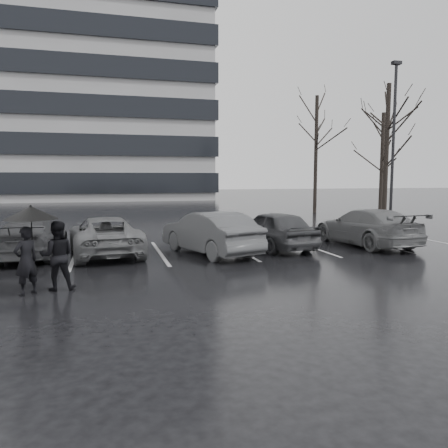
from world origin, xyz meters
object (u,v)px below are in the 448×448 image
pedestrian_left (26,261)px  tree_north (316,155)px  car_main (273,229)px  tree_east (386,153)px  lamp_post (393,154)px  car_west_a (210,233)px  car_west_c (32,238)px  car_east (366,227)px  car_west_b (105,236)px  pedestrian_right (57,256)px  tree_ne (382,164)px

pedestrian_left → tree_north: bearing=-172.3°
car_main → tree_east: tree_east is taller
lamp_post → tree_east: (2.13, 3.52, 0.24)m
tree_north → car_west_a: bearing=-127.4°
car_west_a → lamp_post: lamp_post is taller
car_west_c → tree_east: tree_east is taller
car_main → car_east: 3.70m
car_west_a → pedestrian_left: bearing=19.7°
tree_north → car_main: bearing=-121.7°
car_west_a → pedestrian_left: size_ratio=2.88×
car_west_b → tree_east: (16.02, 7.40, 3.36)m
car_east → car_main: bearing=-8.6°
pedestrian_right → lamp_post: bearing=-152.2°
car_west_a → pedestrian_right: pedestrian_right is taller
car_west_c → car_east: size_ratio=0.91×
lamp_post → tree_north: bearing=83.9°
pedestrian_right → tree_east: size_ratio=0.20×
car_west_a → tree_east: size_ratio=0.55×
car_main → car_west_a: size_ratio=0.93×
pedestrian_right → tree_ne: (19.57, 15.91, 2.70)m
car_east → pedestrian_right: pedestrian_right is taller
car_west_b → tree_north: 21.12m
pedestrian_right → lamp_post: lamp_post is taller
pedestrian_right → car_west_a: bearing=-141.6°
tree_ne → tree_north: size_ratio=0.82×
car_west_c → pedestrian_right: size_ratio=2.75×
tree_ne → pedestrian_left: bearing=-141.3°
pedestrian_left → car_west_c: bearing=-124.0°
car_main → car_west_c: (-8.27, 0.41, -0.06)m
lamp_post → tree_ne: 8.84m
tree_ne → car_west_b: bearing=-148.4°
car_west_c → tree_east: 19.98m
tree_east → car_west_a: bearing=-147.0°
car_main → tree_ne: 17.35m
pedestrian_left → tree_ne: 26.02m
car_main → pedestrian_right: 8.21m
car_west_a → lamp_post: bearing=-174.6°
car_main → car_east: bearing=167.1°
pedestrian_right → tree_ne: size_ratio=0.23×
tree_ne → tree_north: 4.67m
car_west_c → tree_east: (18.32, 7.23, 3.36)m
lamp_post → pedestrian_right: bearing=-150.7°
car_east → pedestrian_right: size_ratio=3.03×
tree_north → lamp_post: bearing=-96.1°
car_main → car_west_a: car_west_a is taller
tree_east → car_main: bearing=-142.7°
car_west_b → tree_ne: bearing=-154.4°
pedestrian_left → car_west_b: bearing=-150.5°
pedestrian_right → tree_ne: bearing=-142.4°
car_west_c → lamp_post: lamp_post is taller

